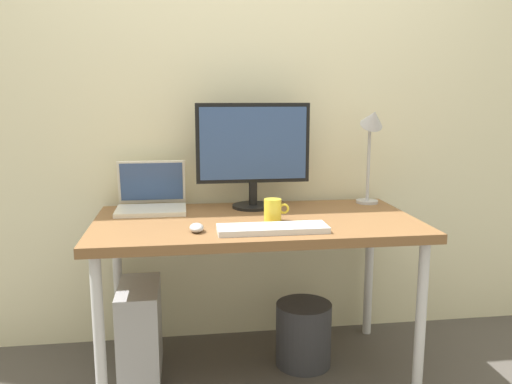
# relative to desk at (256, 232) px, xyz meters

# --- Properties ---
(ground_plane) EXTENTS (6.00, 6.00, 0.00)m
(ground_plane) POSITION_rel_desk_xyz_m (0.00, 0.00, -0.66)
(ground_plane) COLOR #4C4742
(back_wall) EXTENTS (4.40, 0.04, 2.60)m
(back_wall) POSITION_rel_desk_xyz_m (0.00, 0.43, 0.64)
(back_wall) COLOR beige
(back_wall) RESTS_ON ground_plane
(desk) EXTENTS (1.41, 0.73, 0.72)m
(desk) POSITION_rel_desk_xyz_m (0.00, 0.00, 0.00)
(desk) COLOR brown
(desk) RESTS_ON ground_plane
(monitor) EXTENTS (0.54, 0.20, 0.50)m
(monitor) POSITION_rel_desk_xyz_m (0.02, 0.23, 0.34)
(monitor) COLOR black
(monitor) RESTS_ON desk
(laptop) EXTENTS (0.32, 0.26, 0.23)m
(laptop) POSITION_rel_desk_xyz_m (-0.46, 0.25, 0.12)
(laptop) COLOR silver
(laptop) RESTS_ON desk
(desk_lamp) EXTENTS (0.11, 0.16, 0.49)m
(desk_lamp) POSITION_rel_desk_xyz_m (0.60, 0.24, 0.41)
(desk_lamp) COLOR #B2B2B7
(desk_lamp) RESTS_ON desk
(keyboard) EXTENTS (0.44, 0.14, 0.02)m
(keyboard) POSITION_rel_desk_xyz_m (0.03, -0.23, 0.07)
(keyboard) COLOR silver
(keyboard) RESTS_ON desk
(mouse) EXTENTS (0.06, 0.09, 0.03)m
(mouse) POSITION_rel_desk_xyz_m (-0.27, -0.19, 0.08)
(mouse) COLOR #B2B2B7
(mouse) RESTS_ON desk
(coffee_mug) EXTENTS (0.11, 0.08, 0.10)m
(coffee_mug) POSITION_rel_desk_xyz_m (0.07, -0.05, 0.11)
(coffee_mug) COLOR yellow
(coffee_mug) RESTS_ON desk
(computer_tower) EXTENTS (0.18, 0.36, 0.42)m
(computer_tower) POSITION_rel_desk_xyz_m (-0.52, 0.05, -0.45)
(computer_tower) COLOR #B2B2B7
(computer_tower) RESTS_ON ground_plane
(wastebasket) EXTENTS (0.26, 0.26, 0.30)m
(wastebasket) POSITION_rel_desk_xyz_m (0.23, 0.03, -0.51)
(wastebasket) COLOR #333338
(wastebasket) RESTS_ON ground_plane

